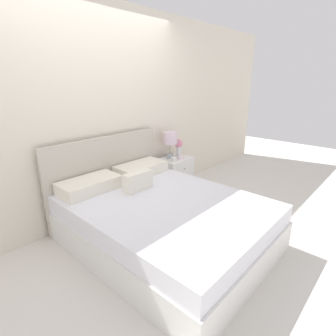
{
  "coord_description": "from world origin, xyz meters",
  "views": [
    {
      "loc": [
        -1.81,
        -2.75,
        1.71
      ],
      "look_at": [
        0.56,
        -0.58,
        0.63
      ],
      "focal_mm": 28.0,
      "sensor_mm": 36.0,
      "label": 1
    }
  ],
  "objects_px": {
    "flower_vase": "(179,145)",
    "teacup": "(180,157)",
    "bed": "(160,218)",
    "table_lamp": "(170,139)",
    "alarm_clock": "(174,159)",
    "nightstand": "(175,175)"
  },
  "relations": [
    {
      "from": "flower_vase",
      "to": "teacup",
      "type": "bearing_deg",
      "value": -128.63
    },
    {
      "from": "bed",
      "to": "table_lamp",
      "type": "height_order",
      "value": "bed"
    },
    {
      "from": "table_lamp",
      "to": "teacup",
      "type": "relative_size",
      "value": 3.74
    },
    {
      "from": "table_lamp",
      "to": "flower_vase",
      "type": "height_order",
      "value": "table_lamp"
    },
    {
      "from": "bed",
      "to": "teacup",
      "type": "relative_size",
      "value": 19.3
    },
    {
      "from": "alarm_clock",
      "to": "table_lamp",
      "type": "bearing_deg",
      "value": 59.33
    },
    {
      "from": "teacup",
      "to": "alarm_clock",
      "type": "bearing_deg",
      "value": -173.1
    },
    {
      "from": "teacup",
      "to": "alarm_clock",
      "type": "distance_m",
      "value": 0.19
    },
    {
      "from": "nightstand",
      "to": "teacup",
      "type": "distance_m",
      "value": 0.32
    },
    {
      "from": "bed",
      "to": "teacup",
      "type": "xyz_separation_m",
      "value": [
        1.17,
        0.69,
        0.3
      ]
    },
    {
      "from": "nightstand",
      "to": "alarm_clock",
      "type": "height_order",
      "value": "alarm_clock"
    },
    {
      "from": "teacup",
      "to": "nightstand",
      "type": "bearing_deg",
      "value": 120.24
    },
    {
      "from": "table_lamp",
      "to": "teacup",
      "type": "distance_m",
      "value": 0.32
    },
    {
      "from": "nightstand",
      "to": "alarm_clock",
      "type": "relative_size",
      "value": 7.85
    },
    {
      "from": "nightstand",
      "to": "flower_vase",
      "type": "xyz_separation_m",
      "value": [
        0.14,
        0.05,
        0.45
      ]
    },
    {
      "from": "nightstand",
      "to": "table_lamp",
      "type": "bearing_deg",
      "value": 133.22
    },
    {
      "from": "nightstand",
      "to": "flower_vase",
      "type": "height_order",
      "value": "flower_vase"
    },
    {
      "from": "nightstand",
      "to": "table_lamp",
      "type": "distance_m",
      "value": 0.58
    },
    {
      "from": "nightstand",
      "to": "table_lamp",
      "type": "height_order",
      "value": "table_lamp"
    },
    {
      "from": "alarm_clock",
      "to": "nightstand",
      "type": "bearing_deg",
      "value": 34.7
    },
    {
      "from": "nightstand",
      "to": "alarm_clock",
      "type": "xyz_separation_m",
      "value": [
        -0.14,
        -0.1,
        0.32
      ]
    },
    {
      "from": "alarm_clock",
      "to": "flower_vase",
      "type": "bearing_deg",
      "value": 27.27
    }
  ]
}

